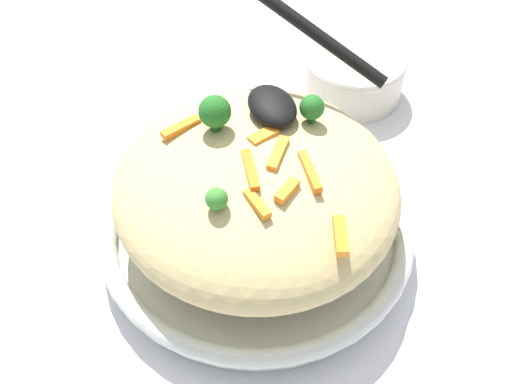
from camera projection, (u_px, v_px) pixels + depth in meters
name	position (u px, v px, depth m)	size (l,w,h in m)	color
ground_plane	(256.00, 244.00, 0.64)	(2.40, 2.40, 0.00)	silver
serving_bowl	(256.00, 230.00, 0.63)	(0.29, 0.29, 0.04)	silver
pasta_mound	(256.00, 188.00, 0.58)	(0.25, 0.25, 0.09)	#D1BA7A
carrot_piece_0	(310.00, 172.00, 0.53)	(0.04, 0.01, 0.01)	orange
carrot_piece_1	(287.00, 191.00, 0.52)	(0.02, 0.01, 0.01)	orange
carrot_piece_2	(263.00, 136.00, 0.56)	(0.03, 0.01, 0.01)	orange
carrot_piece_3	(278.00, 154.00, 0.55)	(0.04, 0.01, 0.01)	orange
carrot_piece_4	(341.00, 236.00, 0.50)	(0.03, 0.01, 0.01)	orange
carrot_piece_5	(257.00, 204.00, 0.51)	(0.03, 0.01, 0.01)	orange
carrot_piece_6	(250.00, 170.00, 0.53)	(0.04, 0.01, 0.01)	orange
carrot_piece_7	(181.00, 127.00, 0.58)	(0.04, 0.01, 0.01)	orange
broccoli_floret_0	(217.00, 199.00, 0.51)	(0.02, 0.02, 0.02)	#377928
broccoli_floret_1	(215.00, 112.00, 0.56)	(0.03, 0.03, 0.03)	#205B1C
broccoli_floret_2	(312.00, 108.00, 0.57)	(0.02, 0.02, 0.03)	#205B1C
serving_spoon	(287.00, 77.00, 0.58)	(0.14, 0.13, 0.08)	black
companion_bowl	(355.00, 72.00, 0.77)	(0.12, 0.12, 0.05)	beige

